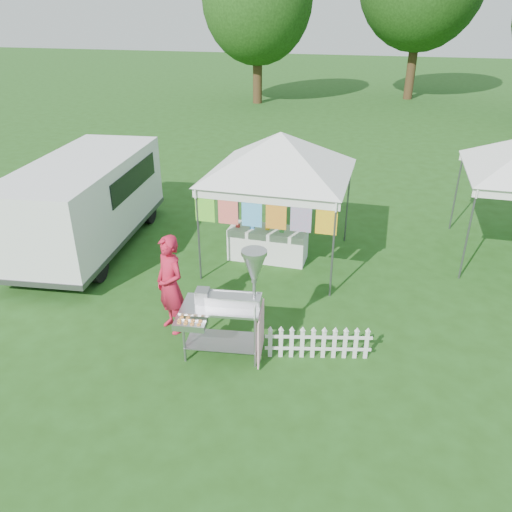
% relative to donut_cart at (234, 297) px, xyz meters
% --- Properties ---
extents(ground, '(120.00, 120.00, 0.00)m').
position_rel_donut_cart_xyz_m(ground, '(-0.11, 0.30, -1.17)').
color(ground, '#214814').
rests_on(ground, ground).
extents(canopy_main, '(4.24, 4.24, 3.45)m').
position_rel_donut_cart_xyz_m(canopy_main, '(-0.11, 3.80, 1.82)').
color(canopy_main, '#59595E').
rests_on(canopy_main, ground).
extents(donut_cart, '(1.44, 1.15, 1.99)m').
position_rel_donut_cart_xyz_m(donut_cart, '(0.00, 0.00, 0.00)').
color(donut_cart, gray).
rests_on(donut_cart, ground).
extents(vendor, '(0.82, 0.75, 1.87)m').
position_rel_donut_cart_xyz_m(vendor, '(-1.34, 0.46, -0.24)').
color(vendor, '#BC1733').
rests_on(vendor, ground).
extents(cargo_van, '(2.70, 5.44, 2.17)m').
position_rel_donut_cart_xyz_m(cargo_van, '(-4.77, 3.37, -0.00)').
color(cargo_van, white).
rests_on(cargo_van, ground).
extents(picket_fence, '(1.76, 0.45, 0.56)m').
position_rel_donut_cart_xyz_m(picket_fence, '(1.38, 0.30, -0.88)').
color(picket_fence, white).
rests_on(picket_fence, ground).
extents(display_table, '(1.80, 0.70, 0.77)m').
position_rel_donut_cart_xyz_m(display_table, '(-0.35, 3.72, -0.79)').
color(display_table, white).
rests_on(display_table, ground).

